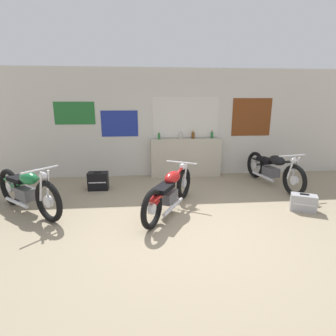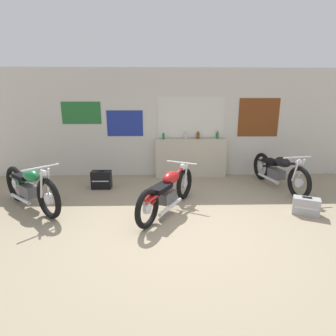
# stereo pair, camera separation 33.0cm
# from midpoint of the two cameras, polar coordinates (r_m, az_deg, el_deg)

# --- Properties ---
(ground_plane) EXTENTS (24.00, 24.00, 0.00)m
(ground_plane) POSITION_cam_midpoint_polar(r_m,az_deg,el_deg) (4.29, 2.76, -13.20)
(ground_plane) COLOR gray
(wall_back) EXTENTS (10.00, 0.07, 2.80)m
(wall_back) POSITION_cam_midpoint_polar(r_m,az_deg,el_deg) (7.03, -0.63, 9.69)
(wall_back) COLOR beige
(wall_back) RESTS_ON ground_plane
(sill_counter) EXTENTS (1.87, 0.28, 1.02)m
(sill_counter) POSITION_cam_midpoint_polar(r_m,az_deg,el_deg) (7.02, 2.57, 2.26)
(sill_counter) COLOR #B7AD99
(sill_counter) RESTS_ON ground_plane
(bottle_leftmost) EXTENTS (0.07, 0.07, 0.20)m
(bottle_leftmost) POSITION_cam_midpoint_polar(r_m,az_deg,el_deg) (6.83, -3.37, 6.97)
(bottle_leftmost) COLOR #23662D
(bottle_leftmost) RESTS_ON sill_counter
(bottle_left_center) EXTENTS (0.08, 0.08, 0.23)m
(bottle_left_center) POSITION_cam_midpoint_polar(r_m,az_deg,el_deg) (6.89, 1.43, 7.17)
(bottle_left_center) COLOR #B7B2A8
(bottle_left_center) RESTS_ON sill_counter
(bottle_center) EXTENTS (0.09, 0.09, 0.22)m
(bottle_center) POSITION_cam_midpoint_polar(r_m,az_deg,el_deg) (6.98, 4.12, 7.20)
(bottle_center) COLOR #5B3814
(bottle_center) RESTS_ON sill_counter
(bottle_right_center) EXTENTS (0.07, 0.07, 0.22)m
(bottle_right_center) POSITION_cam_midpoint_polar(r_m,az_deg,el_deg) (7.09, 8.23, 7.21)
(bottle_right_center) COLOR #23662D
(bottle_right_center) RESTS_ON sill_counter
(motorcycle_black) EXTENTS (0.69, 2.12, 0.87)m
(motorcycle_black) POSITION_cam_midpoint_polar(r_m,az_deg,el_deg) (6.64, 20.55, -0.15)
(motorcycle_black) COLOR black
(motorcycle_black) RESTS_ON ground_plane
(motorcycle_green) EXTENTS (1.63, 1.39, 0.91)m
(motorcycle_green) POSITION_cam_midpoint_polar(r_m,az_deg,el_deg) (5.44, -29.89, -4.22)
(motorcycle_green) COLOR black
(motorcycle_green) RESTS_ON ground_plane
(motorcycle_red) EXTENTS (1.11, 1.89, 0.82)m
(motorcycle_red) POSITION_cam_midpoint_polar(r_m,az_deg,el_deg) (4.78, -1.52, -4.95)
(motorcycle_red) COLOR black
(motorcycle_red) RESTS_ON ground_plane
(hard_case_silver) EXTENTS (0.50, 0.40, 0.33)m
(hard_case_silver) POSITION_cam_midpoint_polar(r_m,az_deg,el_deg) (5.43, 25.85, -6.81)
(hard_case_silver) COLOR #9E9EA3
(hard_case_silver) RESTS_ON ground_plane
(hard_case_black) EXTENTS (0.45, 0.26, 0.44)m
(hard_case_black) POSITION_cam_midpoint_polar(r_m,az_deg,el_deg) (6.24, -16.43, -2.74)
(hard_case_black) COLOR black
(hard_case_black) RESTS_ON ground_plane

